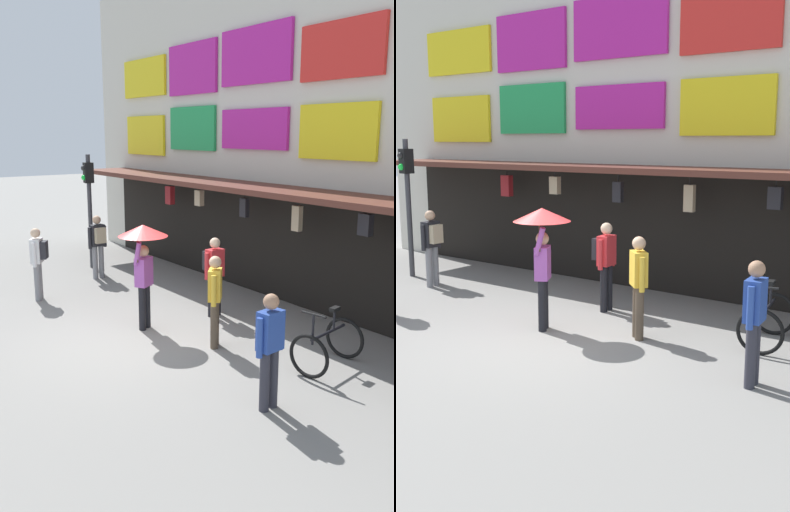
% 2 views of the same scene
% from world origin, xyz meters
% --- Properties ---
extents(ground_plane, '(80.00, 80.00, 0.00)m').
position_xyz_m(ground_plane, '(0.00, 0.00, 0.00)').
color(ground_plane, gray).
extents(shopfront, '(18.00, 2.60, 8.00)m').
position_xyz_m(shopfront, '(-0.00, 4.57, 3.96)').
color(shopfront, beige).
rests_on(shopfront, ground).
extents(traffic_light_near, '(0.32, 0.35, 3.20)m').
position_xyz_m(traffic_light_near, '(-5.64, 1.79, 2.14)').
color(traffic_light_near, '#38383D').
rests_on(traffic_light_near, ground).
extents(bicycle_parked, '(0.91, 1.27, 1.05)m').
position_xyz_m(bicycle_parked, '(2.97, 1.95, 0.39)').
color(bicycle_parked, black).
rests_on(bicycle_parked, ground).
extents(pedestrian_in_blue, '(0.26, 0.53, 1.68)m').
position_xyz_m(pedestrian_in_blue, '(3.43, 0.22, 0.95)').
color(pedestrian_in_blue, '#2D2D38').
rests_on(pedestrian_in_blue, ground).
extents(pedestrian_in_green, '(0.37, 0.53, 1.68)m').
position_xyz_m(pedestrian_in_green, '(-0.21, 2.04, 0.98)').
color(pedestrian_in_green, black).
rests_on(pedestrian_in_green, ground).
extents(pedestrian_in_red, '(0.41, 0.41, 1.68)m').
position_xyz_m(pedestrian_in_red, '(1.17, 1.00, 0.95)').
color(pedestrian_in_red, brown).
rests_on(pedestrian_in_red, ground).
extents(pedestrian_with_umbrella, '(0.96, 0.96, 2.08)m').
position_xyz_m(pedestrian_with_umbrella, '(-0.37, 0.45, 1.64)').
color(pedestrian_with_umbrella, black).
rests_on(pedestrian_with_umbrella, ground).
extents(pedestrian_in_yellow, '(0.36, 0.53, 1.68)m').
position_xyz_m(pedestrian_in_yellow, '(-4.39, 1.41, 0.98)').
color(pedestrian_in_yellow, gray).
rests_on(pedestrian_in_yellow, ground).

